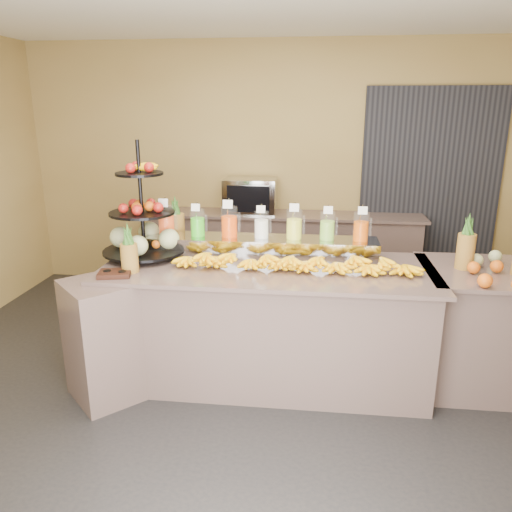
% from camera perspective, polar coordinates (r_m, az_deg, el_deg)
% --- Properties ---
extents(ground, '(6.00, 6.00, 0.00)m').
position_cam_1_polar(ground, '(3.90, 0.85, -15.70)').
color(ground, black).
rests_on(ground, ground).
extents(room_envelope, '(6.04, 5.02, 2.82)m').
position_cam_1_polar(room_envelope, '(4.07, 4.84, 13.66)').
color(room_envelope, olive).
rests_on(room_envelope, ground).
extents(buffet_counter, '(2.75, 1.25, 0.93)m').
position_cam_1_polar(buffet_counter, '(3.92, -0.42, -7.80)').
color(buffet_counter, gray).
rests_on(buffet_counter, ground).
extents(right_counter, '(1.08, 0.88, 0.93)m').
position_cam_1_polar(right_counter, '(4.24, 25.19, -7.45)').
color(right_counter, gray).
rests_on(right_counter, ground).
extents(back_ledge, '(3.10, 0.55, 0.93)m').
position_cam_1_polar(back_ledge, '(5.77, 3.17, 0.38)').
color(back_ledge, gray).
rests_on(back_ledge, ground).
extents(pitcher_tray, '(1.85, 0.30, 0.15)m').
position_cam_1_polar(pitcher_tray, '(4.02, 0.63, 1.08)').
color(pitcher_tray, gray).
rests_on(pitcher_tray, buffet_counter).
extents(juice_pitcher_orange_a, '(0.13, 0.14, 0.32)m').
position_cam_1_polar(juice_pitcher_orange_a, '(4.13, -10.21, 3.86)').
color(juice_pitcher_orange_a, silver).
rests_on(juice_pitcher_orange_a, pitcher_tray).
extents(juice_pitcher_green, '(0.12, 0.12, 0.28)m').
position_cam_1_polar(juice_pitcher_green, '(4.07, -6.69, 3.63)').
color(juice_pitcher_green, silver).
rests_on(juice_pitcher_green, pitcher_tray).
extents(juice_pitcher_orange_b, '(0.13, 0.14, 0.32)m').
position_cam_1_polar(juice_pitcher_orange_b, '(4.01, -3.07, 3.72)').
color(juice_pitcher_orange_b, silver).
rests_on(juice_pitcher_orange_b, pitcher_tray).
extents(juice_pitcher_milk, '(0.12, 0.12, 0.28)m').
position_cam_1_polar(juice_pitcher_milk, '(3.98, 0.63, 3.44)').
color(juice_pitcher_milk, silver).
rests_on(juice_pitcher_milk, pitcher_tray).
extents(juice_pitcher_lemon, '(0.13, 0.13, 0.30)m').
position_cam_1_polar(juice_pitcher_lemon, '(3.96, 4.38, 3.43)').
color(juice_pitcher_lemon, silver).
rests_on(juice_pitcher_lemon, pitcher_tray).
extents(juice_pitcher_lime, '(0.12, 0.12, 0.29)m').
position_cam_1_polar(juice_pitcher_lime, '(3.96, 8.14, 3.23)').
color(juice_pitcher_lime, silver).
rests_on(juice_pitcher_lime, pitcher_tray).
extents(juice_pitcher_orange_c, '(0.12, 0.12, 0.29)m').
position_cam_1_polar(juice_pitcher_orange_c, '(3.98, 11.90, 3.11)').
color(juice_pitcher_orange_c, silver).
rests_on(juice_pitcher_orange_c, pitcher_tray).
extents(banana_heap, '(1.81, 0.16, 0.15)m').
position_cam_1_polar(banana_heap, '(3.71, 4.29, -0.42)').
color(banana_heap, yellow).
rests_on(banana_heap, buffet_counter).
extents(fruit_stand, '(0.83, 0.83, 0.92)m').
position_cam_1_polar(fruit_stand, '(4.05, -12.19, 3.10)').
color(fruit_stand, black).
rests_on(fruit_stand, buffet_counter).
extents(condiment_caddy, '(0.26, 0.21, 0.03)m').
position_cam_1_polar(condiment_caddy, '(3.70, -15.85, -1.95)').
color(condiment_caddy, black).
rests_on(condiment_caddy, buffet_counter).
extents(pineapple_left_a, '(0.13, 0.13, 0.37)m').
position_cam_1_polar(pineapple_left_a, '(3.72, -14.29, 0.21)').
color(pineapple_left_a, brown).
rests_on(pineapple_left_a, buffet_counter).
extents(pineapple_left_b, '(0.15, 0.15, 0.44)m').
position_cam_1_polar(pineapple_left_b, '(4.36, -9.13, 3.35)').
color(pineapple_left_b, brown).
rests_on(pineapple_left_b, buffet_counter).
extents(right_fruit_pile, '(0.50, 0.48, 0.26)m').
position_cam_1_polar(right_fruit_pile, '(3.91, 25.60, -0.95)').
color(right_fruit_pile, brown).
rests_on(right_fruit_pile, right_counter).
extents(oven_warmer, '(0.58, 0.41, 0.39)m').
position_cam_1_polar(oven_warmer, '(5.65, -0.63, 6.91)').
color(oven_warmer, gray).
rests_on(oven_warmer, back_ledge).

